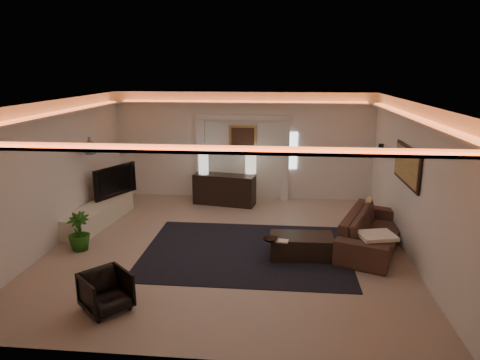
# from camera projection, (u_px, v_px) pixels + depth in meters

# --- Properties ---
(floor) EXTENTS (7.00, 7.00, 0.00)m
(floor) POSITION_uv_depth(u_px,v_px,m) (227.00, 247.00, 8.75)
(floor) COLOR gray
(floor) RESTS_ON ground
(ceiling) EXTENTS (7.00, 7.00, 0.00)m
(ceiling) POSITION_uv_depth(u_px,v_px,m) (226.00, 102.00, 8.02)
(ceiling) COLOR white
(ceiling) RESTS_ON ground
(wall_back) EXTENTS (7.00, 0.00, 7.00)m
(wall_back) POSITION_uv_depth(u_px,v_px,m) (243.00, 146.00, 11.76)
(wall_back) COLOR white
(wall_back) RESTS_ON ground
(wall_front) EXTENTS (7.00, 0.00, 7.00)m
(wall_front) POSITION_uv_depth(u_px,v_px,m) (189.00, 251.00, 5.02)
(wall_front) COLOR white
(wall_front) RESTS_ON ground
(wall_left) EXTENTS (0.00, 7.00, 7.00)m
(wall_left) POSITION_uv_depth(u_px,v_px,m) (55.00, 173.00, 8.71)
(wall_left) COLOR white
(wall_left) RESTS_ON ground
(wall_right) EXTENTS (0.00, 7.00, 7.00)m
(wall_right) POSITION_uv_depth(u_px,v_px,m) (412.00, 182.00, 8.06)
(wall_right) COLOR white
(wall_right) RESTS_ON ground
(cove_soffit) EXTENTS (7.00, 7.00, 0.04)m
(cove_soffit) POSITION_uv_depth(u_px,v_px,m) (226.00, 117.00, 8.09)
(cove_soffit) COLOR silver
(cove_soffit) RESTS_ON ceiling
(daylight_slit) EXTENTS (0.25, 0.03, 1.00)m
(daylight_slit) POSITION_uv_depth(u_px,v_px,m) (293.00, 151.00, 11.64)
(daylight_slit) COLOR white
(daylight_slit) RESTS_ON wall_back
(area_rug) EXTENTS (4.00, 3.00, 0.01)m
(area_rug) POSITION_uv_depth(u_px,v_px,m) (246.00, 251.00, 8.52)
(area_rug) COLOR black
(area_rug) RESTS_ON ground
(pilaster_left) EXTENTS (0.22, 0.20, 2.20)m
(pilaster_left) POSITION_uv_depth(u_px,v_px,m) (201.00, 159.00, 11.86)
(pilaster_left) COLOR silver
(pilaster_left) RESTS_ON ground
(pilaster_right) EXTENTS (0.22, 0.20, 2.20)m
(pilaster_right) POSITION_uv_depth(u_px,v_px,m) (285.00, 160.00, 11.65)
(pilaster_right) COLOR silver
(pilaster_right) RESTS_ON ground
(alcove_header) EXTENTS (2.52, 0.20, 0.12)m
(alcove_header) POSITION_uv_depth(u_px,v_px,m) (243.00, 117.00, 11.46)
(alcove_header) COLOR silver
(alcove_header) RESTS_ON wall_back
(painting_frame) EXTENTS (0.74, 0.04, 0.74)m
(painting_frame) POSITION_uv_depth(u_px,v_px,m) (243.00, 139.00, 11.68)
(painting_frame) COLOR tan
(painting_frame) RESTS_ON wall_back
(painting_canvas) EXTENTS (0.62, 0.02, 0.62)m
(painting_canvas) POSITION_uv_depth(u_px,v_px,m) (243.00, 139.00, 11.66)
(painting_canvas) COLOR #4C2D1E
(painting_canvas) RESTS_ON wall_back
(art_panel_frame) EXTENTS (0.04, 1.64, 0.74)m
(art_panel_frame) POSITION_uv_depth(u_px,v_px,m) (408.00, 165.00, 8.29)
(art_panel_frame) COLOR black
(art_panel_frame) RESTS_ON wall_right
(art_panel_gold) EXTENTS (0.02, 1.50, 0.62)m
(art_panel_gold) POSITION_uv_depth(u_px,v_px,m) (406.00, 165.00, 8.30)
(art_panel_gold) COLOR tan
(art_panel_gold) RESTS_ON wall_right
(wall_sconce) EXTENTS (0.12, 0.12, 0.22)m
(wall_sconce) POSITION_uv_depth(u_px,v_px,m) (381.00, 149.00, 10.14)
(wall_sconce) COLOR black
(wall_sconce) RESTS_ON wall_right
(wall_niche) EXTENTS (0.10, 0.55, 0.04)m
(wall_niche) POSITION_uv_depth(u_px,v_px,m) (87.00, 151.00, 10.01)
(wall_niche) COLOR silver
(wall_niche) RESTS_ON wall_left
(console) EXTENTS (1.68, 0.79, 0.81)m
(console) POSITION_uv_depth(u_px,v_px,m) (224.00, 190.00, 11.40)
(console) COLOR black
(console) RESTS_ON ground
(lamp_left) EXTENTS (0.26, 0.26, 0.58)m
(lamp_left) POSITION_uv_depth(u_px,v_px,m) (203.00, 163.00, 11.34)
(lamp_left) COLOR white
(lamp_left) RESTS_ON console
(lamp_right) EXTENTS (0.36, 0.36, 0.64)m
(lamp_right) POSITION_uv_depth(u_px,v_px,m) (251.00, 163.00, 11.40)
(lamp_right) COLOR #FFF3CE
(lamp_right) RESTS_ON console
(media_ledge) EXTENTS (0.85, 2.45, 0.45)m
(media_ledge) POSITION_uv_depth(u_px,v_px,m) (99.00, 214.00, 10.02)
(media_ledge) COLOR beige
(media_ledge) RESTS_ON ground
(tv) EXTENTS (1.27, 0.71, 0.76)m
(tv) POSITION_uv_depth(u_px,v_px,m) (112.00, 180.00, 10.64)
(tv) COLOR black
(tv) RESTS_ON media_ledge
(figurine) EXTENTS (0.16, 0.16, 0.34)m
(figurine) POSITION_uv_depth(u_px,v_px,m) (117.00, 186.00, 10.85)
(figurine) COLOR black
(figurine) RESTS_ON media_ledge
(ginger_jar) EXTENTS (0.43, 0.43, 0.38)m
(ginger_jar) POSITION_uv_depth(u_px,v_px,m) (90.00, 146.00, 9.46)
(ginger_jar) COLOR slate
(ginger_jar) RESTS_ON wall_niche
(plant) EXTENTS (0.47, 0.47, 0.76)m
(plant) POSITION_uv_depth(u_px,v_px,m) (79.00, 232.00, 8.52)
(plant) COLOR #1F5312
(plant) RESTS_ON ground
(sofa) EXTENTS (2.65, 1.78, 0.72)m
(sofa) POSITION_uv_depth(u_px,v_px,m) (372.00, 230.00, 8.65)
(sofa) COLOR #432A15
(sofa) RESTS_ON ground
(throw_blanket) EXTENTS (0.74, 0.65, 0.07)m
(throw_blanket) POSITION_uv_depth(u_px,v_px,m) (377.00, 236.00, 7.87)
(throw_blanket) COLOR white
(throw_blanket) RESTS_ON sofa
(throw_pillow) EXTENTS (0.23, 0.41, 0.39)m
(throw_pillow) POSITION_uv_depth(u_px,v_px,m) (369.00, 208.00, 9.46)
(throw_pillow) COLOR tan
(throw_pillow) RESTS_ON sofa
(coffee_table) EXTENTS (1.21, 0.68, 0.44)m
(coffee_table) POSITION_uv_depth(u_px,v_px,m) (301.00, 247.00, 8.25)
(coffee_table) COLOR black
(coffee_table) RESTS_ON ground
(bowl) EXTENTS (0.34, 0.34, 0.07)m
(bowl) POSITION_uv_depth(u_px,v_px,m) (270.00, 240.00, 7.93)
(bowl) COLOR black
(bowl) RESTS_ON coffee_table
(magazine) EXTENTS (0.24, 0.19, 0.03)m
(magazine) POSITION_uv_depth(u_px,v_px,m) (282.00, 242.00, 7.92)
(magazine) COLOR beige
(magazine) RESTS_ON coffee_table
(armchair) EXTENTS (0.92, 0.92, 0.60)m
(armchair) POSITION_uv_depth(u_px,v_px,m) (106.00, 292.00, 6.40)
(armchair) COLOR black
(armchair) RESTS_ON ground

